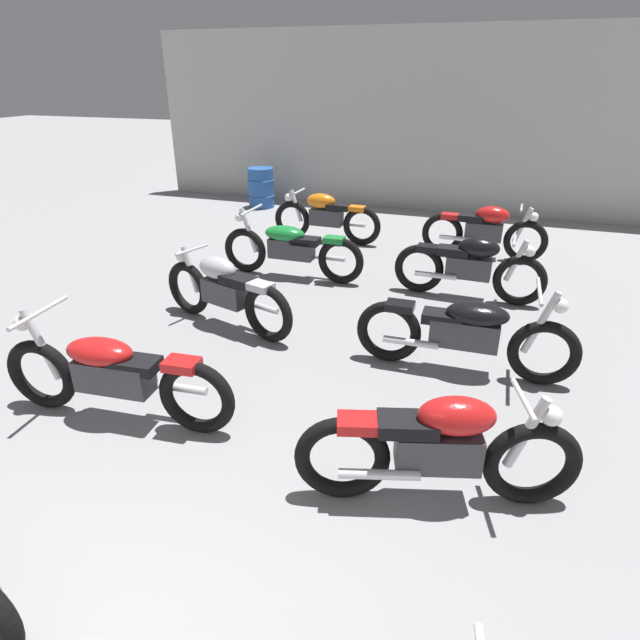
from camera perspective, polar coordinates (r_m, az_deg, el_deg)
name	(u,v)px	position (r m, az deg, el deg)	size (l,w,h in m)	color
back_wall	(436,123)	(11.92, 12.32, 19.98)	(12.59, 0.24, 3.60)	#B2B2AD
motorcycle_left_row_1	(113,374)	(4.84, -21.35, -5.38)	(2.17, 0.68, 0.97)	black
motorcycle_left_row_2	(225,290)	(6.29, -10.18, 3.18)	(1.92, 0.71, 0.88)	black
motorcycle_left_row_3	(291,248)	(7.77, -3.18, 7.77)	(2.17, 0.68, 0.97)	black
motorcycle_left_row_4	(326,216)	(9.51, 0.63, 11.11)	(1.97, 0.48, 0.88)	black
motorcycle_right_row_1	(440,447)	(3.80, 12.71, -13.13)	(1.92, 0.73, 0.88)	black
motorcycle_right_row_2	(466,332)	(5.41, 15.38, -1.22)	(2.17, 0.68, 0.97)	black
motorcycle_right_row_3	(470,266)	(7.26, 15.76, 5.62)	(1.97, 0.48, 0.88)	black
motorcycle_right_row_4	(485,230)	(9.02, 17.24, 9.21)	(1.97, 0.48, 0.88)	black
oil_drum	(261,188)	(12.18, -6.35, 13.93)	(0.59, 0.59, 0.85)	#23519E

